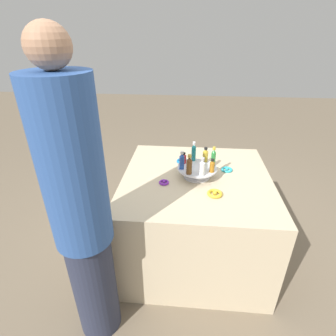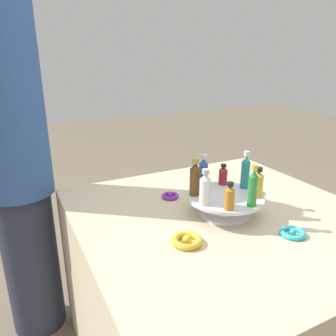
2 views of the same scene
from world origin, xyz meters
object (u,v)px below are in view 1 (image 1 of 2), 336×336
at_px(bottle_red, 184,158).
at_px(bottle_clear, 202,167).
at_px(display_stand, 197,171).
at_px(bottle_brown, 189,165).
at_px(ribbon_bow_purple, 164,182).
at_px(bottle_gold, 205,155).
at_px(person_figure, 81,215).
at_px(ribbon_bow_gold, 215,193).
at_px(bottle_green, 213,157).
at_px(bottle_amber, 212,166).
at_px(ribbon_bow_teal, 227,170).
at_px(bottle_teal, 194,152).
at_px(ribbon_bow_blue, 182,161).
at_px(bottle_blue, 182,161).

bearing_deg(bottle_red, bottle_clear, -52.88).
distance_m(display_stand, bottle_brown, 0.15).
relative_size(bottle_brown, ribbon_bow_purple, 1.98).
distance_m(bottle_gold, person_figure, 1.03).
xyz_separation_m(display_stand, bottle_brown, (-0.06, -0.10, 0.10)).
relative_size(ribbon_bow_gold, person_figure, 0.06).
bearing_deg(bottle_green, person_figure, -134.34).
bearing_deg(bottle_brown, bottle_amber, 14.62).
bearing_deg(ribbon_bow_purple, display_stand, 26.60).
xyz_separation_m(bottle_amber, ribbon_bow_purple, (-0.33, -0.06, -0.12)).
height_order(ribbon_bow_purple, ribbon_bow_gold, ribbon_bow_gold).
relative_size(ribbon_bow_purple, ribbon_bow_gold, 0.72).
bearing_deg(display_stand, ribbon_bow_teal, 26.60).
height_order(bottle_teal, ribbon_bow_gold, bottle_teal).
xyz_separation_m(bottle_green, ribbon_bow_teal, (0.12, 0.09, -0.14)).
xyz_separation_m(display_stand, bottle_teal, (-0.03, 0.11, 0.10)).
bearing_deg(bottle_red, person_figure, -123.19).
bearing_deg(bottle_red, display_stand, -30.38).
relative_size(bottle_clear, ribbon_bow_purple, 1.80).
xyz_separation_m(bottle_teal, ribbon_bow_teal, (0.26, 0.00, -0.14)).
height_order(bottle_green, bottle_brown, bottle_green).
xyz_separation_m(bottle_amber, bottle_clear, (-0.07, -0.05, 0.01)).
relative_size(bottle_green, ribbon_bow_blue, 1.61).
xyz_separation_m(display_stand, person_figure, (-0.59, -0.69, 0.10)).
xyz_separation_m(ribbon_bow_purple, ribbon_bow_gold, (0.35, -0.12, 0.00)).
height_order(bottle_green, bottle_blue, bottle_green).
bearing_deg(bottle_teal, ribbon_bow_gold, -67.10).
xyz_separation_m(display_stand, bottle_blue, (-0.11, -0.03, 0.09)).
xyz_separation_m(display_stand, bottle_red, (-0.10, 0.06, 0.07)).
relative_size(bottle_gold, bottle_teal, 0.76).
distance_m(ribbon_bow_blue, ribbon_bow_gold, 0.52).
bearing_deg(person_figure, bottle_blue, 4.68).
bearing_deg(person_figure, ribbon_bow_gold, -16.50).
relative_size(bottle_red, bottle_brown, 0.59).
relative_size(bottle_brown, ribbon_bow_blue, 1.53).
height_order(bottle_blue, ribbon_bow_gold, bottle_blue).
xyz_separation_m(bottle_green, bottle_blue, (-0.23, -0.06, -0.01)).
height_order(bottle_blue, ribbon_bow_purple, bottle_blue).
xyz_separation_m(bottle_teal, ribbon_bow_purple, (-0.20, -0.23, -0.14)).
xyz_separation_m(bottle_teal, bottle_blue, (-0.08, -0.14, -0.01)).
bearing_deg(bottle_red, ribbon_bow_teal, 9.78).
distance_m(display_stand, bottle_amber, 0.14).
xyz_separation_m(bottle_green, bottle_brown, (-0.17, -0.13, -0.00)).
distance_m(bottle_red, bottle_brown, 0.17).
distance_m(bottle_amber, ribbon_bow_blue, 0.38).
height_order(ribbon_bow_teal, ribbon_bow_purple, same).
distance_m(bottle_teal, ribbon_bow_purple, 0.34).
bearing_deg(display_stand, person_figure, -130.55).
bearing_deg(ribbon_bow_teal, bottle_red, -170.22).
xyz_separation_m(bottle_red, ribbon_bow_gold, (0.22, -0.29, -0.11)).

